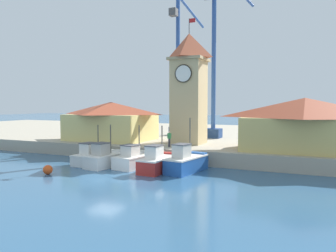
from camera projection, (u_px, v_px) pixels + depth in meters
ground_plane at (106, 178)px, 25.33m from camera, size 300.00×300.00×0.00m
quay_wharf at (210, 137)px, 50.48m from camera, size 120.00×40.00×1.38m
fishing_boat_far_left at (94, 157)px, 31.42m from camera, size 2.30×4.70×3.73m
fishing_boat_left_outer at (106, 158)px, 30.03m from camera, size 2.48×4.64×3.83m
fishing_boat_left_inner at (135, 159)px, 29.72m from camera, size 2.68×4.65×3.79m
fishing_boat_mid_left at (158, 162)px, 27.89m from camera, size 2.07×4.74×3.88m
fishing_boat_center at (186, 162)px, 27.59m from camera, size 2.62×4.84×4.56m
clock_tower at (189, 86)px, 35.95m from camera, size 3.78×3.78×13.65m
warehouse_left at (111, 121)px, 39.98m from camera, size 10.00×7.38×4.62m
warehouse_right at (305, 124)px, 30.05m from camera, size 11.33×6.35×4.93m
port_crane_near at (215, 71)px, 42.05m from camera, size 5.01×8.43×22.09m
port_crane_far at (179, 79)px, 46.38m from camera, size 2.00×10.76×19.70m
mooring_buoy at (48, 170)px, 26.64m from camera, size 0.78×0.78×0.78m
dock_worker_near_tower at (169, 139)px, 33.27m from camera, size 0.34×0.22×1.62m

